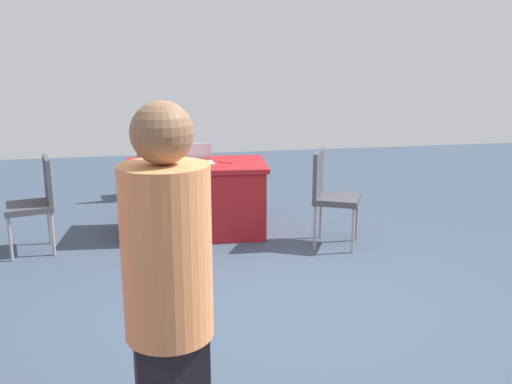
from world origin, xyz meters
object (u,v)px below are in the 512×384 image
(chair_tucked_right, at_px, (151,158))
(person_presenter, at_px, (169,303))
(chair_near_front, at_px, (330,192))
(laptop_silver, at_px, (198,160))
(table_foreground, at_px, (196,198))
(chair_tucked_left, at_px, (35,199))
(yarn_ball, at_px, (151,159))
(scissors_red, at_px, (226,162))

(chair_tucked_right, height_order, person_presenter, person_presenter)
(chair_near_front, relative_size, laptop_silver, 2.88)
(table_foreground, relative_size, laptop_silver, 4.74)
(chair_near_front, height_order, chair_tucked_right, chair_near_front)
(chair_near_front, xyz_separation_m, chair_tucked_left, (2.89, -0.37, -0.02))
(chair_tucked_right, relative_size, laptop_silver, 2.87)
(chair_tucked_right, bearing_deg, chair_near_front, -65.24)
(chair_tucked_right, bearing_deg, person_presenter, -102.28)
(chair_near_front, bearing_deg, table_foreground, -90.53)
(chair_tucked_right, height_order, laptop_silver, laptop_silver)
(yarn_ball, xyz_separation_m, scissors_red, (-0.79, 0.06, -0.05))
(person_presenter, bearing_deg, table_foreground, 78.27)
(chair_near_front, bearing_deg, chair_tucked_left, -70.65)
(scissors_red, bearing_deg, chair_tucked_left, -132.61)
(chair_tucked_left, relative_size, laptop_silver, 2.81)
(chair_tucked_right, relative_size, scissors_red, 5.34)
(yarn_ball, bearing_deg, table_foreground, 179.35)
(yarn_ball, bearing_deg, laptop_silver, 176.95)
(chair_near_front, relative_size, person_presenter, 0.55)
(chair_tucked_left, bearing_deg, person_presenter, -175.74)
(chair_near_front, distance_m, chair_tucked_right, 2.90)
(chair_tucked_left, relative_size, scissors_red, 5.23)
(chair_tucked_right, distance_m, scissors_red, 1.88)
(chair_tucked_left, height_order, chair_tucked_right, chair_tucked_right)
(chair_tucked_left, bearing_deg, laptop_silver, -93.69)
(chair_tucked_left, xyz_separation_m, scissors_red, (-1.92, -0.25, 0.25))
(scissors_red, bearing_deg, chair_tucked_right, 154.74)
(table_foreground, distance_m, laptop_silver, 0.43)
(chair_tucked_left, bearing_deg, table_foreground, -92.75)
(table_foreground, bearing_deg, scissors_red, 170.86)
(table_foreground, distance_m, person_presenter, 3.96)
(table_foreground, relative_size, person_presenter, 0.91)
(chair_tucked_left, bearing_deg, chair_near_front, -110.69)
(laptop_silver, bearing_deg, chair_near_front, 149.24)
(table_foreground, distance_m, chair_tucked_left, 1.62)
(scissors_red, bearing_deg, laptop_silver, -146.11)
(chair_tucked_left, distance_m, person_presenter, 3.80)
(table_foreground, xyz_separation_m, yarn_ball, (0.46, -0.01, 0.44))
(chair_tucked_left, relative_size, chair_tucked_right, 0.98)
(chair_tucked_left, height_order, yarn_ball, chair_tucked_left)
(person_presenter, relative_size, yarn_ball, 15.54)
(scissors_red, bearing_deg, yarn_ball, -144.15)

